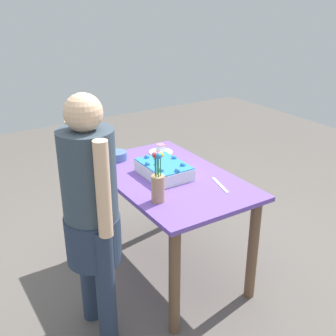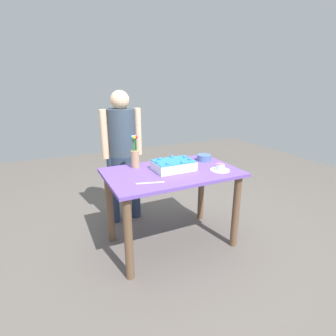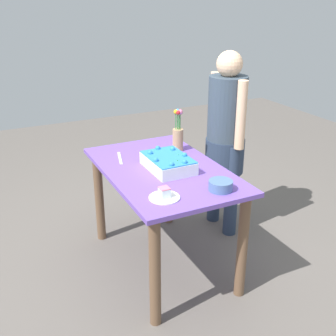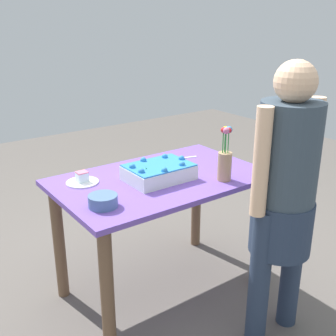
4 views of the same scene
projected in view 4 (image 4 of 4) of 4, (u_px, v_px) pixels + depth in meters
ground_plane at (161, 288)px, 2.74m from camera, size 8.00×8.00×0.00m
dining_table at (161, 200)px, 2.53m from camera, size 1.23×0.77×0.77m
sheet_cake at (159, 172)px, 2.43m from camera, size 0.37×0.26×0.11m
serving_plate_with_slice at (82, 180)px, 2.39m from camera, size 0.18×0.18×0.07m
cake_knife at (180, 158)px, 2.80m from camera, size 0.23×0.08×0.00m
flower_vase at (225, 160)px, 2.39m from camera, size 0.08×0.08×0.32m
fruit_bowl at (103, 201)px, 2.09m from camera, size 0.15×0.15×0.06m
person_standing at (284, 191)px, 2.08m from camera, size 0.45×0.31×1.49m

